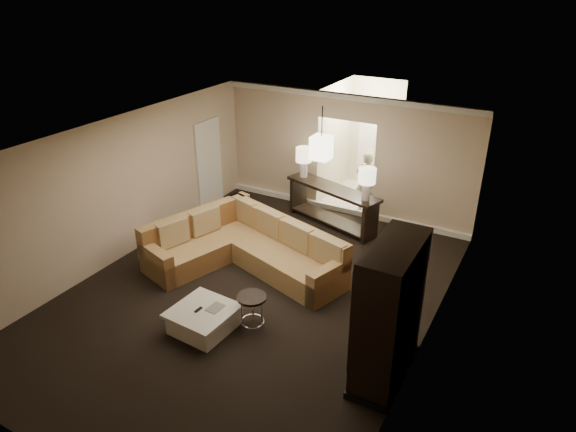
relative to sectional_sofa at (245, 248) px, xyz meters
The scene contains 19 objects.
ground 1.08m from the sectional_sofa, 49.98° to the right, with size 8.00×8.00×0.00m, color black.
wall_back 3.45m from the sectional_sofa, 78.64° to the left, with size 6.00×0.04×2.80m, color beige.
wall_front 4.92m from the sectional_sofa, 82.26° to the right, with size 6.00×0.04×2.80m, color beige.
wall_left 2.68m from the sectional_sofa, 161.82° to the right, with size 0.04×8.00×2.80m, color beige.
wall_right 3.87m from the sectional_sofa, 11.95° to the right, with size 0.04×8.00×2.80m, color beige.
ceiling 2.62m from the sectional_sofa, 49.98° to the right, with size 6.00×8.00×0.02m, color silver.
crown_molding 4.01m from the sectional_sofa, 78.47° to the left, with size 6.00×0.10×0.12m, color white.
baseboard 3.26m from the sectional_sofa, 78.47° to the left, with size 6.00×0.10×0.12m, color white.
side_door 3.15m from the sectional_sofa, 138.86° to the left, with size 0.05×0.90×2.10m, color white.
foyer 4.71m from the sectional_sofa, 81.92° to the left, with size 1.44×2.02×2.80m.
sectional_sofa is the anchor object (origin of this frame).
coffee_table 2.04m from the sectional_sofa, 76.03° to the right, with size 1.00×1.00×0.39m.
console_table 2.54m from the sectional_sofa, 73.47° to the left, with size 2.40×1.21×0.91m.
armoire 3.72m from the sectional_sofa, 24.60° to the right, with size 0.62×1.46×2.10m.
drink_table 1.92m from the sectional_sofa, 53.54° to the right, with size 0.47×0.47×0.59m.
table_lamp_left 2.88m from the sectional_sofa, 93.06° to the left, with size 0.36×0.36×0.69m.
table_lamp_right 2.85m from the sectional_sofa, 53.70° to the left, with size 0.36×0.36×0.69m.
pendant_light 2.57m from the sectional_sofa, 71.41° to the left, with size 0.38×0.38×1.09m.
person 3.72m from the sectional_sofa, 72.71° to the left, with size 0.59×0.39×1.62m, color beige.
Camera 1 is at (4.23, -6.36, 5.23)m, focal length 32.00 mm.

